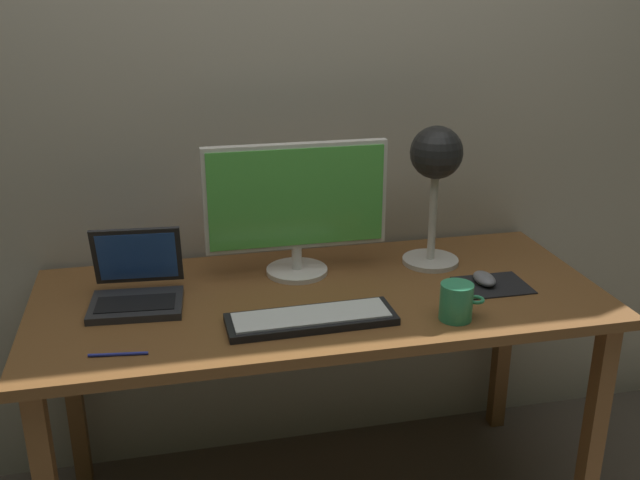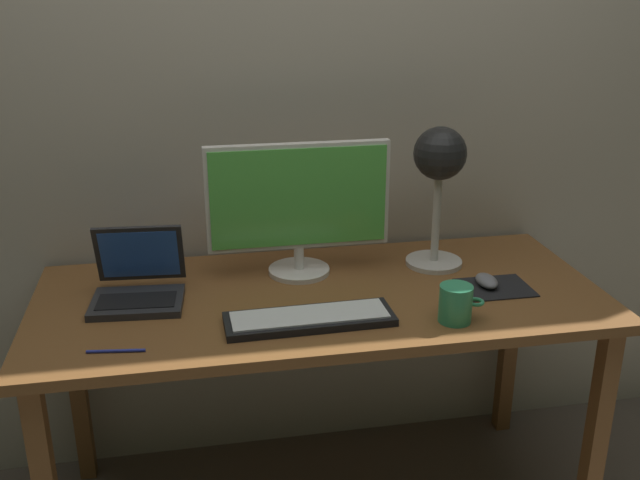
% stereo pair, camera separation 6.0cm
% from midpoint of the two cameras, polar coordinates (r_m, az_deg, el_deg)
% --- Properties ---
extents(back_wall, '(4.80, 0.06, 2.60)m').
position_cam_midpoint_polar(back_wall, '(2.29, -3.04, 12.89)').
color(back_wall, '#B2A893').
rests_on(back_wall, ground).
extents(desk, '(1.60, 0.70, 0.74)m').
position_cam_midpoint_polar(desk, '(2.10, -0.84, -6.17)').
color(desk, brown).
rests_on(desk, ground).
extents(monitor, '(0.54, 0.18, 0.40)m').
position_cam_midpoint_polar(monitor, '(2.12, -2.70, 2.88)').
color(monitor, silver).
rests_on(monitor, desk).
extents(keyboard_main, '(0.44, 0.15, 0.03)m').
position_cam_midpoint_polar(keyboard_main, '(1.89, -1.62, -6.19)').
color(keyboard_main, black).
rests_on(keyboard_main, desk).
extents(laptop, '(0.26, 0.26, 0.20)m').
position_cam_midpoint_polar(laptop, '(2.07, -14.99, -3.15)').
color(laptop, '#28282B').
rests_on(laptop, desk).
extents(desk_lamp, '(0.17, 0.17, 0.43)m').
position_cam_midpoint_polar(desk_lamp, '(2.19, 8.29, 5.76)').
color(desk_lamp, beige).
rests_on(desk_lamp, desk).
extents(mousepad, '(0.20, 0.16, 0.00)m').
position_cam_midpoint_polar(mousepad, '(2.16, 12.63, -3.49)').
color(mousepad, black).
rests_on(mousepad, desk).
extents(mouse, '(0.06, 0.10, 0.03)m').
position_cam_midpoint_polar(mouse, '(2.15, 11.99, -2.99)').
color(mouse, slate).
rests_on(mouse, mousepad).
extents(coffee_mug, '(0.12, 0.09, 0.10)m').
position_cam_midpoint_polar(coffee_mug, '(1.92, 9.80, -4.80)').
color(coffee_mug, '#339966').
rests_on(coffee_mug, desk).
extents(pen, '(0.14, 0.03, 0.01)m').
position_cam_midpoint_polar(pen, '(1.82, -16.49, -8.60)').
color(pen, '#2633A5').
rests_on(pen, desk).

